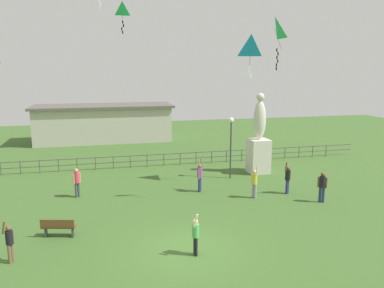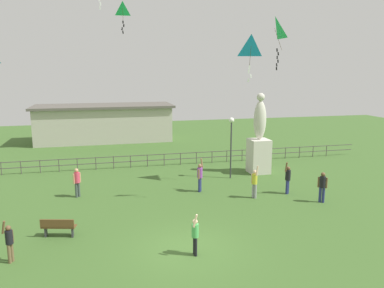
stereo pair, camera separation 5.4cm
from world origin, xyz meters
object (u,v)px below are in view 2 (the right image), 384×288
at_px(park_bench, 58,227).
at_px(kite_2, 275,30).
at_px(person_5, 195,234).
at_px(person_6, 322,185).
at_px(lamppost, 231,134).
at_px(person_3, 288,178).
at_px(person_2, 77,181).
at_px(person_0, 255,182).
at_px(person_4, 200,175).
at_px(kite_3, 123,10).
at_px(statue_monument, 259,145).
at_px(kite_1, 251,47).
at_px(person_1, 9,241).

xyz_separation_m(park_bench, kite_2, (12.40, 4.98, 9.19)).
height_order(person_5, person_6, person_5).
xyz_separation_m(lamppost, person_6, (3.36, -5.78, -2.07)).
bearing_deg(lamppost, kite_2, -46.46).
height_order(person_3, person_6, person_3).
bearing_deg(person_2, person_5, -59.45).
distance_m(person_0, person_4, 3.34).
relative_size(person_4, kite_3, 0.97).
bearing_deg(kite_2, person_0, -131.28).
relative_size(person_2, kite_2, 0.55).
distance_m(park_bench, person_6, 13.92).
bearing_deg(statue_monument, person_2, -168.46).
xyz_separation_m(park_bench, person_5, (5.49, -3.06, 0.44)).
height_order(person_6, kite_1, kite_1).
distance_m(person_2, person_5, 9.77).
relative_size(kite_1, kite_2, 0.76).
bearing_deg(person_0, person_6, -24.95).
bearing_deg(person_4, person_1, -144.45).
bearing_deg(person_6, person_2, 162.76).
distance_m(person_4, kite_1, 8.16).
bearing_deg(kite_3, kite_2, -31.18).
xyz_separation_m(person_2, person_3, (12.19, -2.32, 0.00)).
distance_m(kite_2, kite_3, 10.23).
bearing_deg(kite_3, statue_monument, -14.20).
bearing_deg(person_4, park_bench, -148.90).
relative_size(lamppost, person_3, 2.12).
distance_m(park_bench, person_0, 10.85).
bearing_deg(person_3, lamppost, 119.12).
height_order(statue_monument, person_4, statue_monument).
distance_m(person_1, person_4, 11.37).
relative_size(person_4, kite_2, 0.65).
bearing_deg(park_bench, statue_monument, 31.36).
xyz_separation_m(statue_monument, person_4, (-5.23, -3.24, -1.03)).
bearing_deg(lamppost, kite_3, 154.43).
distance_m(person_0, person_1, 12.92).
relative_size(person_1, person_6, 1.02).
bearing_deg(person_6, lamppost, 120.19).
height_order(person_6, kite_2, kite_2).
height_order(person_1, person_6, person_1).
height_order(lamppost, kite_3, kite_3).
height_order(person_1, kite_2, kite_2).
xyz_separation_m(person_0, person_5, (-4.99, -5.85, -0.08)).
height_order(kite_1, kite_2, kite_2).
bearing_deg(person_4, person_6, -29.22).
distance_m(person_0, person_5, 7.69).
distance_m(statue_monument, person_2, 12.73).
distance_m(person_5, kite_2, 13.76).
bearing_deg(statue_monument, person_5, -124.25).
height_order(person_6, kite_3, kite_3).
xyz_separation_m(statue_monument, person_5, (-7.46, -10.95, -1.15)).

